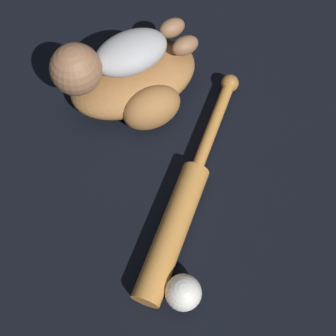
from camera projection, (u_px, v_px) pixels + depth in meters
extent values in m
plane|color=black|center=(135.00, 77.00, 1.23)|extent=(6.00, 6.00, 0.00)
ellipsoid|color=#A8703D|center=(133.00, 78.00, 1.16)|extent=(0.33, 0.22, 0.11)
ellipsoid|color=#A8703D|center=(152.00, 108.00, 1.12)|extent=(0.15, 0.10, 0.11)
ellipsoid|color=#B2B2B7|center=(131.00, 52.00, 1.08)|extent=(0.19, 0.13, 0.08)
sphere|color=#936647|center=(76.00, 69.00, 1.03)|extent=(0.12, 0.12, 0.12)
ellipsoid|color=#936647|center=(185.00, 46.00, 1.11)|extent=(0.07, 0.05, 0.04)
ellipsoid|color=#936647|center=(172.00, 28.00, 1.13)|extent=(0.07, 0.05, 0.04)
cylinder|color=#C6843D|center=(172.00, 231.00, 1.00)|extent=(0.27, 0.27, 0.06)
cylinder|color=#C6843D|center=(214.00, 124.00, 1.12)|extent=(0.21, 0.20, 0.03)
sphere|color=#A97034|center=(230.00, 83.00, 1.18)|extent=(0.04, 0.04, 0.04)
sphere|color=white|center=(183.00, 293.00, 0.93)|extent=(0.07, 0.07, 0.07)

